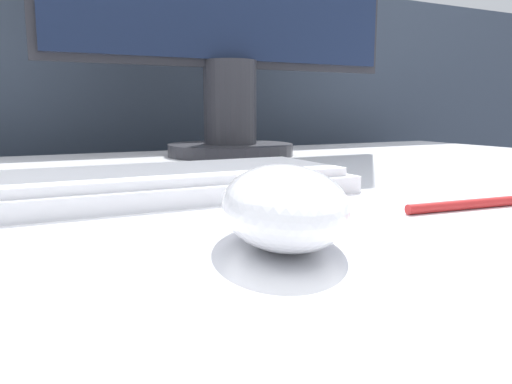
# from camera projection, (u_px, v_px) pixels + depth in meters

# --- Properties ---
(partition_panel) EXTENTS (5.00, 0.03, 1.08)m
(partition_panel) POSITION_uv_depth(u_px,v_px,m) (87.00, 231.00, 1.04)
(partition_panel) COLOR #333D4C
(partition_panel) RESTS_ON ground_plane
(computer_mouse_near) EXTENTS (0.11, 0.14, 0.05)m
(computer_mouse_near) POSITION_uv_depth(u_px,v_px,m) (285.00, 205.00, 0.29)
(computer_mouse_near) COLOR white
(computer_mouse_near) RESTS_ON desk
(keyboard) EXTENTS (0.37, 0.15, 0.02)m
(keyboard) POSITION_uv_depth(u_px,v_px,m) (148.00, 184.00, 0.45)
(keyboard) COLOR silver
(keyboard) RESTS_ON desk
(pen) EXTENTS (0.14, 0.02, 0.01)m
(pen) POSITION_uv_depth(u_px,v_px,m) (482.00, 203.00, 0.40)
(pen) COLOR red
(pen) RESTS_ON desk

